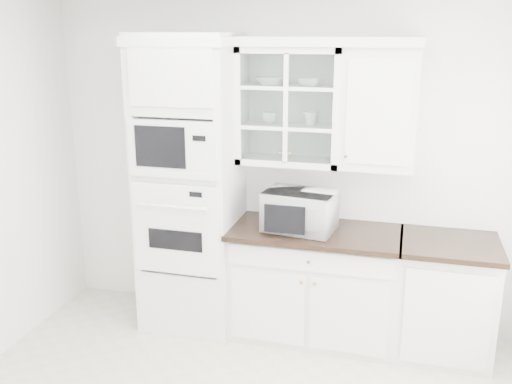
% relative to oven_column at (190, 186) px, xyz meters
% --- Properties ---
extents(room_shell, '(4.00, 3.50, 2.70)m').
position_rel_oven_column_xyz_m(room_shell, '(0.75, -0.99, 0.58)').
color(room_shell, white).
rests_on(room_shell, ground).
extents(oven_column, '(0.76, 0.68, 2.40)m').
position_rel_oven_column_xyz_m(oven_column, '(0.00, 0.00, 0.00)').
color(oven_column, white).
rests_on(oven_column, ground).
extents(base_cabinet_run, '(1.32, 0.67, 0.92)m').
position_rel_oven_column_xyz_m(base_cabinet_run, '(1.03, 0.03, -0.74)').
color(base_cabinet_run, white).
rests_on(base_cabinet_run, ground).
extents(extra_base_cabinet, '(0.72, 0.67, 0.92)m').
position_rel_oven_column_xyz_m(extra_base_cabinet, '(2.03, 0.03, -0.74)').
color(extra_base_cabinet, white).
rests_on(extra_base_cabinet, ground).
extents(upper_cabinet_glass, '(0.80, 0.33, 0.90)m').
position_rel_oven_column_xyz_m(upper_cabinet_glass, '(0.78, 0.17, 0.65)').
color(upper_cabinet_glass, white).
rests_on(upper_cabinet_glass, room_shell).
extents(upper_cabinet_solid, '(0.55, 0.33, 0.90)m').
position_rel_oven_column_xyz_m(upper_cabinet_solid, '(1.46, 0.17, 0.65)').
color(upper_cabinet_solid, white).
rests_on(upper_cabinet_solid, room_shell).
extents(crown_molding, '(2.14, 0.38, 0.07)m').
position_rel_oven_column_xyz_m(crown_molding, '(0.68, 0.14, 1.14)').
color(crown_molding, white).
rests_on(crown_molding, room_shell).
extents(countertop_microwave, '(0.59, 0.51, 0.31)m').
position_rel_oven_column_xyz_m(countertop_microwave, '(0.91, -0.01, -0.13)').
color(countertop_microwave, white).
rests_on(countertop_microwave, base_cabinet_run).
extents(bowl_a, '(0.28, 0.28, 0.06)m').
position_rel_oven_column_xyz_m(bowl_a, '(0.63, 0.18, 0.84)').
color(bowl_a, white).
rests_on(bowl_a, upper_cabinet_glass).
extents(bowl_b, '(0.21, 0.21, 0.05)m').
position_rel_oven_column_xyz_m(bowl_b, '(0.93, 0.16, 0.84)').
color(bowl_b, white).
rests_on(bowl_b, upper_cabinet_glass).
extents(cup_a, '(0.14, 0.14, 0.09)m').
position_rel_oven_column_xyz_m(cup_a, '(0.61, 0.18, 0.55)').
color(cup_a, white).
rests_on(cup_a, upper_cabinet_glass).
extents(cup_b, '(0.13, 0.13, 0.10)m').
position_rel_oven_column_xyz_m(cup_b, '(0.93, 0.19, 0.56)').
color(cup_b, white).
rests_on(cup_b, upper_cabinet_glass).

